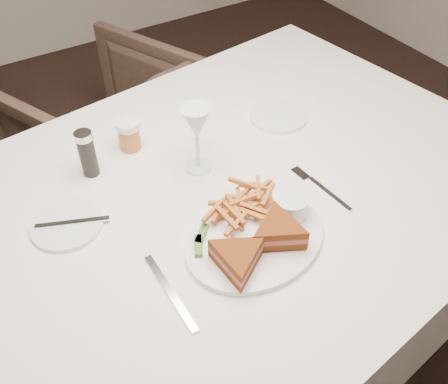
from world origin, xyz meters
TOP-DOWN VIEW (x-y plane):
  - table at (0.30, 0.15)m, footprint 1.68×1.23m
  - chair_far at (0.36, 1.08)m, footprint 0.85×0.83m
  - table_setting at (0.29, 0.08)m, footprint 0.80×0.61m

SIDE VIEW (x-z plane):
  - chair_far at x=0.36m, z-range 0.00..0.68m
  - table at x=0.30m, z-range 0.00..0.75m
  - table_setting at x=0.29m, z-range 0.70..0.88m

